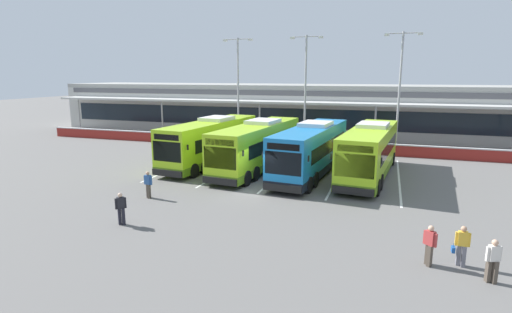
# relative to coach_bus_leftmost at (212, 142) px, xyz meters

# --- Properties ---
(ground_plane) EXTENTS (200.00, 200.00, 0.00)m
(ground_plane) POSITION_rel_coach_bus_leftmost_xyz_m (6.26, -6.55, -1.79)
(ground_plane) COLOR #605E5B
(terminal_building) EXTENTS (70.00, 13.00, 6.00)m
(terminal_building) POSITION_rel_coach_bus_leftmost_xyz_m (6.26, 20.35, 1.23)
(terminal_building) COLOR #B7B7B2
(terminal_building) RESTS_ON ground
(red_barrier_wall) EXTENTS (60.00, 0.40, 1.10)m
(red_barrier_wall) POSITION_rel_coach_bus_leftmost_xyz_m (6.26, 7.95, -1.23)
(red_barrier_wall) COLOR maroon
(red_barrier_wall) RESTS_ON ground
(coach_bus_leftmost) EXTENTS (3.94, 12.34, 3.78)m
(coach_bus_leftmost) POSITION_rel_coach_bus_leftmost_xyz_m (0.00, 0.00, 0.00)
(coach_bus_leftmost) COLOR #9ED11E
(coach_bus_leftmost) RESTS_ON ground
(coach_bus_left_centre) EXTENTS (3.94, 12.34, 3.78)m
(coach_bus_left_centre) POSITION_rel_coach_bus_leftmost_xyz_m (4.29, -0.81, 0.00)
(coach_bus_left_centre) COLOR #9ED11E
(coach_bus_left_centre) RESTS_ON ground
(coach_bus_centre) EXTENTS (3.94, 12.34, 3.78)m
(coach_bus_centre) POSITION_rel_coach_bus_leftmost_xyz_m (8.48, -1.08, 0.00)
(coach_bus_centre) COLOR #1972B7
(coach_bus_centre) RESTS_ON ground
(coach_bus_right_centre) EXTENTS (3.94, 12.34, 3.78)m
(coach_bus_right_centre) POSITION_rel_coach_bus_leftmost_xyz_m (12.56, -0.39, 0.00)
(coach_bus_right_centre) COLOR #9ED11E
(coach_bus_right_centre) RESTS_ON ground
(bay_stripe_far_west) EXTENTS (0.14, 13.00, 0.01)m
(bay_stripe_far_west) POSITION_rel_coach_bus_leftmost_xyz_m (-2.14, -0.55, -1.78)
(bay_stripe_far_west) COLOR silver
(bay_stripe_far_west) RESTS_ON ground
(bay_stripe_west) EXTENTS (0.14, 13.00, 0.01)m
(bay_stripe_west) POSITION_rel_coach_bus_leftmost_xyz_m (2.06, -0.55, -1.78)
(bay_stripe_west) COLOR silver
(bay_stripe_west) RESTS_ON ground
(bay_stripe_mid_west) EXTENTS (0.14, 13.00, 0.01)m
(bay_stripe_mid_west) POSITION_rel_coach_bus_leftmost_xyz_m (6.26, -0.55, -1.78)
(bay_stripe_mid_west) COLOR silver
(bay_stripe_mid_west) RESTS_ON ground
(bay_stripe_centre) EXTENTS (0.14, 13.00, 0.01)m
(bay_stripe_centre) POSITION_rel_coach_bus_leftmost_xyz_m (10.46, -0.55, -1.78)
(bay_stripe_centre) COLOR silver
(bay_stripe_centre) RESTS_ON ground
(bay_stripe_mid_east) EXTENTS (0.14, 13.00, 0.01)m
(bay_stripe_mid_east) POSITION_rel_coach_bus_leftmost_xyz_m (14.66, -0.55, -1.78)
(bay_stripe_mid_east) COLOR silver
(bay_stripe_mid_east) RESTS_ON ground
(pedestrian_with_handbag) EXTENTS (0.62, 0.31, 1.62)m
(pedestrian_with_handbag) POSITION_rel_coach_bus_leftmost_xyz_m (16.59, -13.56, -0.93)
(pedestrian_with_handbag) COLOR slate
(pedestrian_with_handbag) RESTS_ON ground
(pedestrian_in_dark_coat) EXTENTS (0.48, 0.42, 1.62)m
(pedestrian_in_dark_coat) POSITION_rel_coach_bus_leftmost_xyz_m (15.44, -13.89, -0.91)
(pedestrian_in_dark_coat) COLOR #4C4238
(pedestrian_in_dark_coat) RESTS_ON ground
(pedestrian_child) EXTENTS (0.44, 0.45, 1.62)m
(pedestrian_child) POSITION_rel_coach_bus_leftmost_xyz_m (1.53, -13.99, -0.91)
(pedestrian_child) COLOR black
(pedestrian_child) RESTS_ON ground
(pedestrian_near_bin) EXTENTS (0.53, 0.33, 1.62)m
(pedestrian_near_bin) POSITION_rel_coach_bus_leftmost_xyz_m (17.43, -14.61, -0.91)
(pedestrian_near_bin) COLOR #4C4238
(pedestrian_near_bin) RESTS_ON ground
(pedestrian_approaching_bus) EXTENTS (0.54, 0.32, 1.62)m
(pedestrian_approaching_bus) POSITION_rel_coach_bus_leftmost_xyz_m (0.34, -9.83, -0.91)
(pedestrian_approaching_bus) COLOR #4C4238
(pedestrian_approaching_bus) RESTS_ON ground
(lamp_post_west) EXTENTS (3.24, 0.28, 11.00)m
(lamp_post_west) POSITION_rel_coach_bus_leftmost_xyz_m (-1.70, 10.73, 4.50)
(lamp_post_west) COLOR #9E9EA3
(lamp_post_west) RESTS_ON ground
(lamp_post_centre) EXTENTS (3.24, 0.28, 11.00)m
(lamp_post_centre) POSITION_rel_coach_bus_leftmost_xyz_m (5.67, 10.19, 4.50)
(lamp_post_centre) COLOR #9E9EA3
(lamp_post_centre) RESTS_ON ground
(lamp_post_east) EXTENTS (3.24, 0.28, 11.00)m
(lamp_post_east) POSITION_rel_coach_bus_leftmost_xyz_m (14.50, 9.60, 4.50)
(lamp_post_east) COLOR #9E9EA3
(lamp_post_east) RESTS_ON ground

